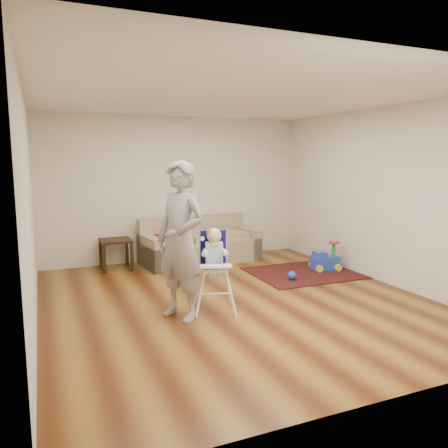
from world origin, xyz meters
name	(u,v)px	position (x,y,z in m)	size (l,w,h in m)	color
ground	(235,300)	(0.00, 0.00, 0.00)	(5.50, 5.50, 0.00)	#4A200C
room_envelope	(221,162)	(0.00, 0.53, 1.88)	(5.04, 5.52, 2.72)	beige
sofa	(201,240)	(0.33, 2.30, 0.42)	(2.28, 1.17, 0.84)	gray
side_table	(116,254)	(-1.21, 2.39, 0.26)	(0.53, 0.53, 0.53)	black
area_rug	(307,272)	(1.73, 0.85, 0.01)	(1.88, 1.41, 0.02)	black
ride_on_toy	(325,256)	(2.11, 0.88, 0.26)	(0.45, 0.32, 0.49)	blue
toy_ball	(292,276)	(1.23, 0.53, 0.08)	(0.14, 0.14, 0.14)	blue
high_chair	(214,271)	(-0.43, -0.29, 0.52)	(0.62, 0.62, 1.08)	white
adult	(180,241)	(-0.87, -0.33, 0.95)	(0.69, 0.45, 1.90)	#9B9B9E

